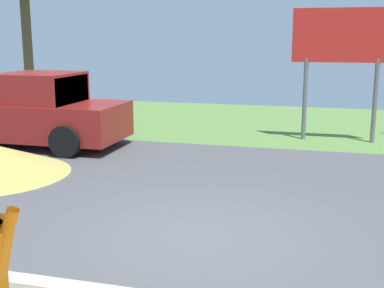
% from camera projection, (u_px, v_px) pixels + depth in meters
% --- Properties ---
extents(ground_plane, '(40.00, 22.00, 0.20)m').
position_uv_depth(ground_plane, '(235.00, 182.00, 10.03)').
color(ground_plane, '#4C4C4F').
extents(pickup_truck, '(5.20, 2.28, 1.88)m').
position_uv_depth(pickup_truck, '(26.00, 112.00, 13.05)').
color(pickup_truck, maroon).
rests_on(pickup_truck, ground_plane).
extents(roadside_billboard, '(2.60, 0.12, 3.50)m').
position_uv_depth(roadside_billboard, '(343.00, 45.00, 13.21)').
color(roadside_billboard, slate).
rests_on(roadside_billboard, ground_plane).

